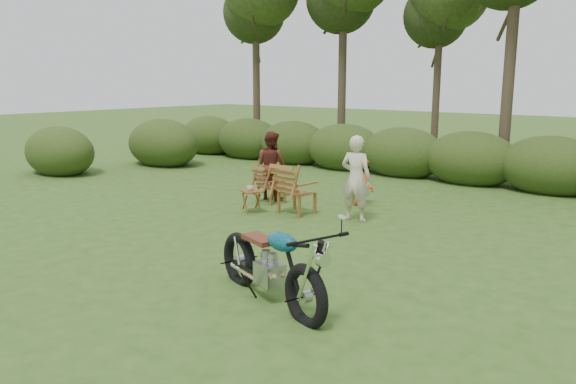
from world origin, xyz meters
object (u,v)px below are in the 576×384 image
Objects in this scene: adult_b at (271,199)px; child at (359,206)px; motorcycle at (270,300)px; lawn_chair_left at (272,202)px; side_table at (251,201)px; cup at (250,188)px; adult_a at (355,221)px; lawn_chair_right at (297,213)px.

adult_b is 1.39× the size of child.
motorcycle is at bearing 127.90° from adult_b.
lawn_chair_left is 0.40m from adult_b.
side_table is 2.41m from child.
cup reaches higher than child.
child is (-0.64, 1.18, 0.00)m from adult_a.
side_table is at bearing 119.23° from lawn_chair_left.
adult_b is (-0.26, 0.30, 0.00)m from lawn_chair_left.
side_table is at bearing 152.94° from motorcycle.
motorcycle reaches higher than cup.
cup is at bearing -84.06° from side_table.
adult_a reaches higher than motorcycle.
side_table is 2.20m from adult_a.
lawn_chair_left is 2.36m from adult_a.
adult_b is (-0.57, 1.34, -0.52)m from cup.
adult_b is 2.07m from child.
cup is (-0.78, -0.56, 0.52)m from lawn_chair_right.
side_table is at bearing 38.81° from lawn_chair_right.
cup reaches higher than lawn_chair_left.
adult_b is (-0.56, 1.30, -0.24)m from side_table.
lawn_chair_right is 1.10m from cup.
cup is 2.26m from adult_a.
child is at bearing 54.52° from cup.
child is at bearing -109.43° from lawn_chair_right.
adult_a is (2.04, 0.80, -0.52)m from cup.
lawn_chair_left is 1.80× the size of side_table.
motorcycle is 1.40× the size of adult_b.
side_table is (-3.37, 3.36, 0.24)m from motorcycle.
motorcycle is 16.38× the size of cup.
motorcycle is 4.67m from lawn_chair_right.
motorcycle is at bearing 120.15° from child.
lawn_chair_left is 0.54× the size of adult_b.
adult_a reaches higher than child.
lawn_chair_left is at bearing 147.93° from motorcycle.
lawn_chair_right is (-2.58, 3.89, 0.00)m from motorcycle.
lawn_chair_right is at bearing 169.05° from lawn_chair_left.
cup is at bearing 153.17° from motorcycle.
motorcycle is 2.58× the size of lawn_chair_left.
child is (1.41, 1.94, -0.24)m from side_table.
side_table is at bearing 95.94° from cup.
lawn_chair_right is 1.54m from child.
child is (1.97, 0.64, 0.00)m from adult_b.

